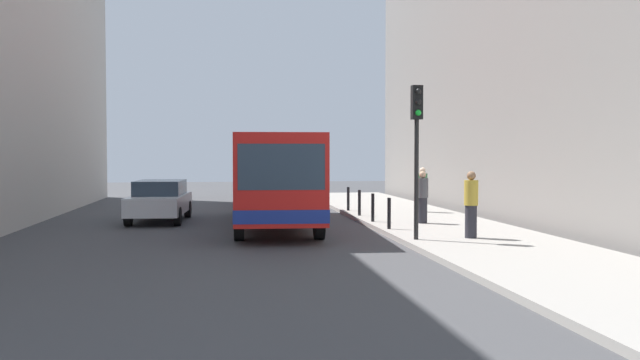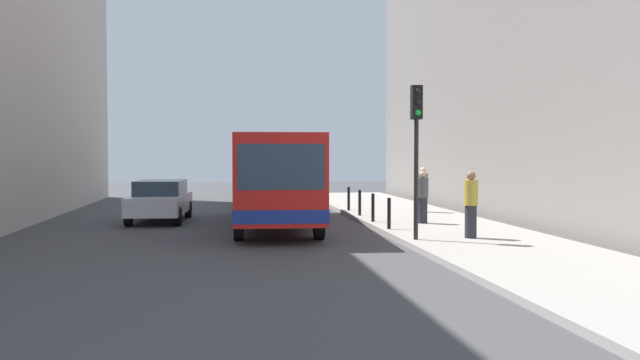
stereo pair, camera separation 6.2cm
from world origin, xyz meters
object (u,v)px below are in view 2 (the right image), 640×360
(traffic_light, at_px, (416,132))
(pedestrian_near_signal, at_px, (471,204))
(bollard_far, at_px, (360,203))
(pedestrian_mid_sidewalk, at_px, (423,197))
(bollard_farthest, at_px, (349,199))
(car_beside_bus, at_px, (160,200))
(bus, at_px, (275,175))
(car_behind_bus, at_px, (270,188))
(pedestrian_far_sidewalk, at_px, (423,190))
(bollard_mid, at_px, (373,208))
(bollard_near, at_px, (389,213))

(traffic_light, height_order, pedestrian_near_signal, traffic_light)
(bollard_far, xyz_separation_m, pedestrian_mid_sidewalk, (1.51, -2.99, 0.38))
(bollard_farthest, bearing_deg, bollard_far, -90.00)
(bollard_far, bearing_deg, car_beside_bus, 177.32)
(bus, relative_size, bollard_far, 11.71)
(bollard_farthest, bearing_deg, traffic_light, -89.39)
(car_beside_bus, distance_m, pedestrian_mid_sidewalk, 9.38)
(car_behind_bus, xyz_separation_m, traffic_light, (2.88, -15.11, 2.22))
(car_beside_bus, height_order, traffic_light, traffic_light)
(car_behind_bus, bearing_deg, bollard_farthest, 118.08)
(pedestrian_far_sidewalk, bearing_deg, bus, 172.02)
(pedestrian_mid_sidewalk, distance_m, pedestrian_far_sidewalk, 4.36)
(bollard_mid, distance_m, pedestrian_mid_sidewalk, 1.72)
(bus, distance_m, pedestrian_mid_sidewalk, 5.04)
(bollard_mid, relative_size, bollard_farthest, 1.00)
(bus, relative_size, car_beside_bus, 2.47)
(bus, height_order, traffic_light, traffic_light)
(bus, relative_size, bollard_mid, 11.71)
(bollard_near, bearing_deg, pedestrian_mid_sidewalk, 45.24)
(car_beside_bus, distance_m, traffic_light, 10.68)
(car_behind_bus, bearing_deg, traffic_light, 103.17)
(car_beside_bus, relative_size, bollard_mid, 4.74)
(traffic_light, bearing_deg, pedestrian_mid_sidewalk, 71.03)
(bollard_farthest, bearing_deg, bollard_mid, -90.00)
(car_beside_bus, bearing_deg, bus, 159.08)
(bus, distance_m, pedestrian_far_sidewalk, 6.63)
(bollard_near, distance_m, pedestrian_far_sidewalk, 6.35)
(car_behind_bus, height_order, pedestrian_far_sidewalk, pedestrian_far_sidewalk)
(traffic_light, height_order, bollard_mid, traffic_light)
(bollard_farthest, bearing_deg, bus, -131.02)
(pedestrian_mid_sidewalk, relative_size, pedestrian_far_sidewalk, 0.98)
(bollard_far, xyz_separation_m, bollard_farthest, (0.00, 2.25, 0.00))
(bollard_near, bearing_deg, car_beside_bus, 146.26)
(bollard_farthest, height_order, pedestrian_far_sidewalk, pedestrian_far_sidewalk)
(bollard_near, xyz_separation_m, bollard_mid, (0.00, 2.25, 0.00))
(bollard_mid, bearing_deg, bus, 166.73)
(car_behind_bus, bearing_deg, pedestrian_near_signal, 108.92)
(bollard_near, relative_size, pedestrian_near_signal, 0.52)
(car_beside_bus, distance_m, bollard_near, 8.73)
(traffic_light, height_order, pedestrian_mid_sidewalk, traffic_light)
(traffic_light, distance_m, pedestrian_mid_sidewalk, 4.77)
(bus, bearing_deg, car_beside_bus, -21.99)
(bollard_far, height_order, bollard_farthest, same)
(bollard_mid, relative_size, pedestrian_mid_sidewalk, 0.55)
(bollard_near, bearing_deg, traffic_light, -87.78)
(bollard_mid, xyz_separation_m, pedestrian_far_sidewalk, (2.77, 3.44, 0.40))
(bollard_near, height_order, pedestrian_mid_sidewalk, pedestrian_mid_sidewalk)
(traffic_light, relative_size, bollard_far, 4.32)
(traffic_light, relative_size, pedestrian_near_signal, 2.26)
(bus, height_order, car_behind_bus, bus)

